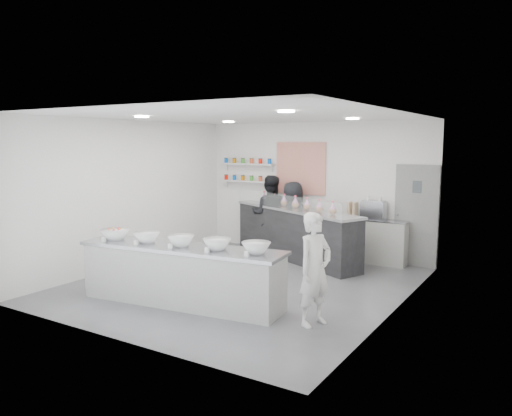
{
  "coord_description": "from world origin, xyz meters",
  "views": [
    {
      "loc": [
        4.8,
        -7.33,
        2.55
      ],
      "look_at": [
        0.03,
        0.4,
        1.35
      ],
      "focal_mm": 35.0,
      "sensor_mm": 36.0,
      "label": 1
    }
  ],
  "objects": [
    {
      "name": "floor",
      "position": [
        0.0,
        0.0,
        0.0
      ],
      "size": [
        6.0,
        6.0,
        0.0
      ],
      "primitive_type": "plane",
      "color": "#515156",
      "rests_on": "ground"
    },
    {
      "name": "ceiling",
      "position": [
        0.0,
        0.0,
        3.0
      ],
      "size": [
        6.0,
        6.0,
        0.0
      ],
      "primitive_type": "plane",
      "rotation": [
        3.14,
        0.0,
        0.0
      ],
      "color": "white",
      "rests_on": "floor"
    },
    {
      "name": "back_wall",
      "position": [
        0.0,
        3.0,
        1.5
      ],
      "size": [
        5.5,
        0.0,
        5.5
      ],
      "primitive_type": "plane",
      "rotation": [
        1.57,
        0.0,
        0.0
      ],
      "color": "white",
      "rests_on": "floor"
    },
    {
      "name": "left_wall",
      "position": [
        -2.75,
        0.0,
        1.5
      ],
      "size": [
        0.0,
        6.0,
        6.0
      ],
      "primitive_type": "plane",
      "rotation": [
        1.57,
        0.0,
        1.57
      ],
      "color": "white",
      "rests_on": "floor"
    },
    {
      "name": "right_wall",
      "position": [
        2.75,
        0.0,
        1.5
      ],
      "size": [
        0.0,
        6.0,
        6.0
      ],
      "primitive_type": "plane",
      "rotation": [
        1.57,
        0.0,
        -1.57
      ],
      "color": "white",
      "rests_on": "floor"
    },
    {
      "name": "back_door",
      "position": [
        2.3,
        2.97,
        1.05
      ],
      "size": [
        0.88,
        0.04,
        2.1
      ],
      "primitive_type": "cube",
      "color": "gray",
      "rests_on": "floor"
    },
    {
      "name": "pattern_panel",
      "position": [
        -0.35,
        2.98,
        1.95
      ],
      "size": [
        1.25,
        0.03,
        1.2
      ],
      "primitive_type": "cube",
      "color": "#B91C08",
      "rests_on": "back_wall"
    },
    {
      "name": "jar_shelf_lower",
      "position": [
        -1.75,
        2.9,
        1.6
      ],
      "size": [
        1.45,
        0.22,
        0.04
      ],
      "primitive_type": "cube",
      "color": "silver",
      "rests_on": "back_wall"
    },
    {
      "name": "jar_shelf_upper",
      "position": [
        -1.75,
        2.9,
        2.02
      ],
      "size": [
        1.45,
        0.22,
        0.04
      ],
      "primitive_type": "cube",
      "color": "silver",
      "rests_on": "back_wall"
    },
    {
      "name": "preserve_jars",
      "position": [
        -1.75,
        2.88,
        1.88
      ],
      "size": [
        1.45,
        0.1,
        0.56
      ],
      "primitive_type": null,
      "color": "#F60E00",
      "rests_on": "jar_shelf_lower"
    },
    {
      "name": "downlight_0",
      "position": [
        -1.4,
        -1.0,
        2.98
      ],
      "size": [
        0.24,
        0.24,
        0.02
      ],
      "primitive_type": "cylinder",
      "color": "white",
      "rests_on": "ceiling"
    },
    {
      "name": "downlight_1",
      "position": [
        1.4,
        -1.0,
        2.98
      ],
      "size": [
        0.24,
        0.24,
        0.02
      ],
      "primitive_type": "cylinder",
      "color": "white",
      "rests_on": "ceiling"
    },
    {
      "name": "downlight_2",
      "position": [
        -1.4,
        1.6,
        2.98
      ],
      "size": [
        0.24,
        0.24,
        0.02
      ],
      "primitive_type": "cylinder",
      "color": "white",
      "rests_on": "ceiling"
    },
    {
      "name": "downlight_3",
      "position": [
        1.4,
        1.6,
        2.98
      ],
      "size": [
        0.24,
        0.24,
        0.02
      ],
      "primitive_type": "cylinder",
      "color": "white",
      "rests_on": "ceiling"
    },
    {
      "name": "prep_counter",
      "position": [
        -0.23,
        -1.42,
        0.47
      ],
      "size": [
        3.48,
        1.2,
        0.93
      ],
      "primitive_type": "cube",
      "rotation": [
        0.0,
        0.0,
        0.13
      ],
      "color": "#A0A09B",
      "rests_on": "floor"
    },
    {
      "name": "back_bar",
      "position": [
        -0.1,
        2.24,
        0.56
      ],
      "size": [
        3.58,
        2.14,
        1.13
      ],
      "primitive_type": "cube",
      "rotation": [
        0.0,
        0.0,
        -0.44
      ],
      "color": "black",
      "rests_on": "floor"
    },
    {
      "name": "sneeze_guard",
      "position": [
        -0.23,
        1.95,
        1.28
      ],
      "size": [
        3.26,
        1.53,
        0.31
      ],
      "primitive_type": "cube",
      "rotation": [
        0.0,
        0.0,
        -0.44
      ],
      "color": "white",
      "rests_on": "back_bar"
    },
    {
      "name": "espresso_ledge",
      "position": [
        1.55,
        2.78,
        0.47
      ],
      "size": [
        1.27,
        0.4,
        0.94
      ],
      "primitive_type": "cube",
      "color": "#A0A09B",
      "rests_on": "floor"
    },
    {
      "name": "espresso_machine",
      "position": [
        1.47,
        2.78,
        1.13
      ],
      "size": [
        0.49,
        0.34,
        0.37
      ],
      "primitive_type": "cube",
      "color": "#93969E",
      "rests_on": "espresso_ledge"
    },
    {
      "name": "cup_stacks",
      "position": [
        1.0,
        2.78,
        1.11
      ],
      "size": [
        0.24,
        0.24,
        0.33
      ],
      "primitive_type": null,
      "color": "#CBB78A",
      "rests_on": "espresso_ledge"
    },
    {
      "name": "prep_bowls",
      "position": [
        -0.23,
        -1.42,
        1.02
      ],
      "size": [
        3.07,
        0.91,
        0.17
      ],
      "primitive_type": null,
      "rotation": [
        0.0,
        0.0,
        0.13
      ],
      "color": "white",
      "rests_on": "prep_counter"
    },
    {
      "name": "label_cards",
      "position": [
        -0.3,
        -1.96,
        0.97
      ],
      "size": [
        2.66,
        0.04,
        0.07
      ],
      "primitive_type": null,
      "color": "white",
      "rests_on": "prep_counter"
    },
    {
      "name": "cookie_bags",
      "position": [
        -0.1,
        2.24,
        1.26
      ],
      "size": [
        2.38,
        1.22,
        0.27
      ],
      "primitive_type": null,
      "rotation": [
        0.0,
        0.0,
        -0.44
      ],
      "color": "#CE7FBA",
      "rests_on": "back_bar"
    },
    {
      "name": "woman_prep",
      "position": [
        1.95,
        -1.15,
        0.8
      ],
      "size": [
        0.55,
        0.67,
        1.59
      ],
      "primitive_type": "imported",
      "rotation": [
        0.0,
        0.0,
        1.25
      ],
      "color": "silver",
      "rests_on": "floor"
    },
    {
      "name": "staff_left",
      "position": [
        -0.92,
        2.56,
        0.9
      ],
      "size": [
        1.06,
        0.95,
        1.8
      ],
      "primitive_type": "imported",
      "rotation": [
        0.0,
        0.0,
        3.5
      ],
      "color": "black",
      "rests_on": "floor"
    },
    {
      "name": "staff_right",
      "position": [
        -0.33,
        2.56,
        0.84
      ],
      "size": [
        0.92,
        0.71,
        1.68
      ],
      "primitive_type": "imported",
      "rotation": [
        0.0,
        0.0,
        2.91
      ],
      "color": "black",
      "rests_on": "floor"
    }
  ]
}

